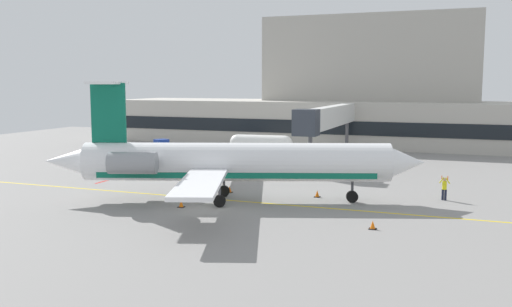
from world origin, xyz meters
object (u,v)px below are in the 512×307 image
(pushback_tractor, at_px, (339,156))
(regional_jet, at_px, (229,162))
(fuel_tank, at_px, (261,143))
(marshaller, at_px, (444,188))
(baggage_tug, at_px, (159,149))

(pushback_tractor, bearing_deg, regional_jet, -98.67)
(fuel_tank, xyz_separation_m, marshaller, (23.68, -23.00, -0.35))
(regional_jet, xyz_separation_m, fuel_tank, (-8.28, 29.44, -1.75))
(baggage_tug, bearing_deg, regional_jet, -48.67)
(baggage_tug, relative_size, marshaller, 1.90)
(regional_jet, height_order, marshaller, regional_jet)
(baggage_tug, xyz_separation_m, fuel_tank, (10.34, 8.28, 0.33))
(regional_jet, height_order, pushback_tractor, regional_jet)
(fuel_tank, relative_size, marshaller, 4.38)
(regional_jet, bearing_deg, baggage_tug, 131.33)
(pushback_tractor, xyz_separation_m, fuel_tank, (-11.76, 6.60, 0.46))
(pushback_tractor, relative_size, marshaller, 1.85)
(regional_jet, relative_size, fuel_tank, 3.37)
(baggage_tug, height_order, marshaller, baggage_tug)
(pushback_tractor, bearing_deg, baggage_tug, -175.67)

